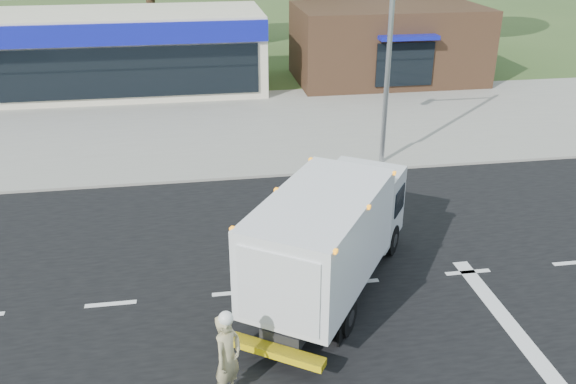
{
  "coord_description": "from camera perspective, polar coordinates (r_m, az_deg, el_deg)",
  "views": [
    {
      "loc": [
        -3.73,
        -12.58,
        8.47
      ],
      "look_at": [
        -1.4,
        2.03,
        1.7
      ],
      "focal_mm": 38.0,
      "sensor_mm": 36.0,
      "label": 1
    }
  ],
  "objects": [
    {
      "name": "ground",
      "position": [
        15.61,
        6.32,
        -8.43
      ],
      "size": [
        120.0,
        120.0,
        0.0
      ],
      "primitive_type": "plane",
      "color": "#385123",
      "rests_on": "ground"
    },
    {
      "name": "retail_strip_mall",
      "position": [
        33.56,
        -18.35,
        12.27
      ],
      "size": [
        18.0,
        6.2,
        4.0
      ],
      "color": "beige",
      "rests_on": "ground"
    },
    {
      "name": "lane_markings",
      "position": [
        14.94,
        12.77,
        -10.56
      ],
      "size": [
        55.2,
        7.0,
        0.01
      ],
      "color": "silver",
      "rests_on": "road_asphalt"
    },
    {
      "name": "parking_apron",
      "position": [
        28.14,
        -1.04,
        7.08
      ],
      "size": [
        60.0,
        9.0,
        0.02
      ],
      "primitive_type": "cube",
      "color": "gray",
      "rests_on": "ground"
    },
    {
      "name": "road_asphalt",
      "position": [
        15.61,
        6.32,
        -8.42
      ],
      "size": [
        60.0,
        14.0,
        0.02
      ],
      "primitive_type": "cube",
      "color": "black",
      "rests_on": "ground"
    },
    {
      "name": "ems_box_truck",
      "position": [
        14.34,
        4.05,
        -3.79
      ],
      "size": [
        5.26,
        6.56,
        2.9
      ],
      "rotation": [
        0.0,
        0.0,
        0.99
      ],
      "color": "black",
      "rests_on": "ground"
    },
    {
      "name": "traffic_signal_pole",
      "position": [
        21.37,
        7.87,
        14.81
      ],
      "size": [
        3.51,
        0.25,
        8.0
      ],
      "color": "gray",
      "rests_on": "ground"
    },
    {
      "name": "emergency_worker",
      "position": [
        11.81,
        -5.66,
        -15.06
      ],
      "size": [
        0.77,
        0.8,
        1.96
      ],
      "rotation": [
        0.0,
        0.0,
        0.89
      ],
      "color": "tan",
      "rests_on": "ground"
    },
    {
      "name": "sidewalk",
      "position": [
        22.72,
        1.03,
        2.85
      ],
      "size": [
        60.0,
        2.4,
        0.12
      ],
      "primitive_type": "cube",
      "color": "gray",
      "rests_on": "ground"
    },
    {
      "name": "brown_storefront",
      "position": [
        34.89,
        9.28,
        13.58
      ],
      "size": [
        10.0,
        6.7,
        4.0
      ],
      "color": "#382316",
      "rests_on": "ground"
    }
  ]
}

